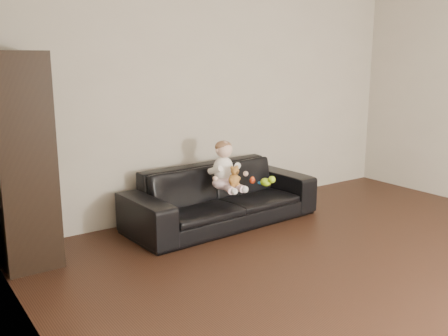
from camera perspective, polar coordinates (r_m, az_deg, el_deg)
floor at (r=4.04m, az=22.96°, el=-13.43°), size 5.50×5.50×0.00m
wall_back at (r=5.60m, az=-0.31°, el=8.48°), size 5.00×0.00×5.00m
wall_left at (r=2.02m, az=-15.11°, el=0.57°), size 0.00×5.50×5.50m
sofa at (r=5.18m, az=-0.23°, el=-3.14°), size 2.08×0.91×0.60m
cabinet at (r=4.39m, az=-22.30°, el=0.76°), size 0.45×0.61×1.75m
shelf_item at (r=4.33m, az=-22.47°, el=5.90°), size 0.18×0.25×0.28m
baby at (r=4.99m, az=0.09°, el=-0.04°), size 0.36×0.44×0.50m
teddy_bear at (r=4.89m, az=1.19°, el=-0.98°), size 0.13×0.13×0.21m
toy_green at (r=5.18m, az=4.78°, el=-1.62°), size 0.13×0.15×0.09m
toy_rattle at (r=5.27m, az=3.27°, el=-1.46°), size 0.07×0.07×0.07m
toy_blue_disc at (r=5.30m, az=4.39°, el=-1.69°), size 0.13×0.13×0.01m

